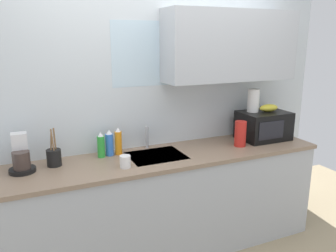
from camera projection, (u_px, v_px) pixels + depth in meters
The scene contains 13 objects.
kitchen_wall_assembly at pixel (169, 93), 3.09m from camera, with size 3.51×0.42×2.50m.
counter_unit at pixel (168, 202), 2.99m from camera, with size 2.74×0.63×0.90m.
sink_faucet at pixel (147, 137), 3.03m from camera, with size 0.03×0.03×0.20m, color #B2B5BA.
microwave at pixel (263, 125), 3.30m from camera, with size 0.46×0.35×0.27m.
banana_bunch at pixel (269, 108), 3.28m from camera, with size 0.20×0.11×0.07m, color gold.
paper_towel_roll at pixel (253, 100), 3.24m from camera, with size 0.11×0.11×0.22m, color white.
coffee_maker at pixel (21, 157), 2.50m from camera, with size 0.19×0.21×0.28m.
dish_soap_bottle_orange at pixel (118, 142), 2.86m from camera, with size 0.06×0.06×0.23m.
dish_soap_bottle_blue at pixel (109, 144), 2.84m from camera, with size 0.07×0.07×0.22m.
dish_soap_bottle_green at pixel (101, 146), 2.80m from camera, with size 0.06×0.06×0.21m.
cereal_canister at pixel (240, 134), 3.08m from camera, with size 0.10×0.10×0.23m, color red.
mug_white at pixel (125, 162), 2.58m from camera, with size 0.08×0.08×0.10m, color white.
utensil_crock at pixel (54, 157), 2.61m from camera, with size 0.11×0.11×0.30m.
Camera 1 is at (-1.11, -2.49, 1.85)m, focal length 36.40 mm.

